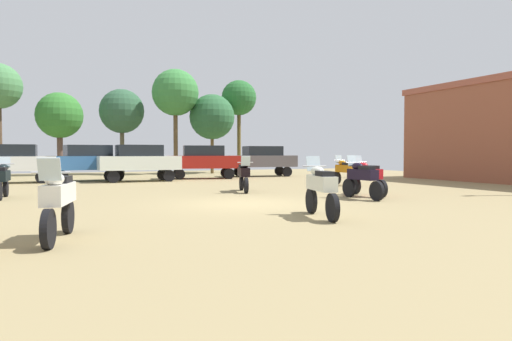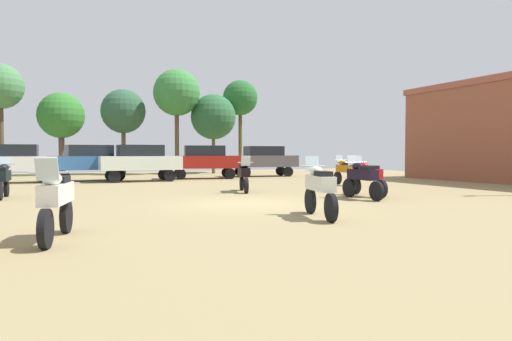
# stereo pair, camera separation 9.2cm
# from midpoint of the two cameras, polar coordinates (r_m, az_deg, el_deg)

# --- Properties ---
(ground_plane) EXTENTS (44.00, 52.00, 0.02)m
(ground_plane) POSITION_cam_midpoint_polar(r_m,az_deg,el_deg) (14.39, -1.42, -4.15)
(ground_plane) COLOR #928056
(motorcycle_1) EXTENTS (0.75, 2.22, 1.50)m
(motorcycle_1) POSITION_cam_midpoint_polar(r_m,az_deg,el_deg) (11.47, 7.74, -2.05)
(motorcycle_1) COLOR black
(motorcycle_1) RESTS_ON ground
(motorcycle_2) EXTENTS (0.62, 2.12, 1.46)m
(motorcycle_2) POSITION_cam_midpoint_polar(r_m,az_deg,el_deg) (22.89, 10.72, 0.01)
(motorcycle_2) COLOR black
(motorcycle_2) RESTS_ON ground
(motorcycle_4) EXTENTS (0.75, 2.19, 1.50)m
(motorcycle_4) POSITION_cam_midpoint_polar(r_m,az_deg,el_deg) (9.08, -23.35, -3.33)
(motorcycle_4) COLOR black
(motorcycle_4) RESTS_ON ground
(motorcycle_5) EXTENTS (0.62, 2.29, 1.47)m
(motorcycle_5) POSITION_cam_midpoint_polar(r_m,az_deg,el_deg) (17.47, 13.33, -0.66)
(motorcycle_5) COLOR black
(motorcycle_5) RESTS_ON ground
(motorcycle_6) EXTENTS (0.62, 2.17, 1.49)m
(motorcycle_6) POSITION_cam_midpoint_polar(r_m,az_deg,el_deg) (16.27, 12.70, -0.85)
(motorcycle_6) COLOR black
(motorcycle_6) RESTS_ON ground
(motorcycle_7) EXTENTS (0.78, 2.09, 1.45)m
(motorcycle_7) POSITION_cam_midpoint_polar(r_m,az_deg,el_deg) (18.71, -1.65, -0.46)
(motorcycle_7) COLOR black
(motorcycle_7) RESTS_ON ground
(motorcycle_9) EXTENTS (0.62, 2.07, 1.44)m
(motorcycle_9) POSITION_cam_midpoint_polar(r_m,az_deg,el_deg) (18.22, -28.77, -0.83)
(motorcycle_9) COLOR black
(motorcycle_9) RESTS_ON ground
(car_2) EXTENTS (4.58, 2.65, 2.00)m
(car_2) POSITION_cam_midpoint_polar(r_m,az_deg,el_deg) (28.30, -6.56, 1.37)
(car_2) COLOR black
(car_2) RESTS_ON ground
(car_3) EXTENTS (4.36, 1.95, 2.00)m
(car_3) POSITION_cam_midpoint_polar(r_m,az_deg,el_deg) (27.10, -27.88, 1.08)
(car_3) COLOR black
(car_3) RESTS_ON ground
(car_4) EXTENTS (4.32, 1.86, 2.00)m
(car_4) POSITION_cam_midpoint_polar(r_m,az_deg,el_deg) (26.20, -14.22, 1.24)
(car_4) COLOR black
(car_4) RESTS_ON ground
(car_5) EXTENTS (4.46, 2.23, 2.00)m
(car_5) POSITION_cam_midpoint_polar(r_m,az_deg,el_deg) (30.83, 0.73, 1.45)
(car_5) COLOR black
(car_5) RESTS_ON ground
(car_6) EXTENTS (4.49, 2.32, 2.00)m
(car_6) POSITION_cam_midpoint_polar(r_m,az_deg,el_deg) (27.43, -20.00, 1.22)
(car_6) COLOR black
(car_6) RESTS_ON ground
(tree_1) EXTENTS (3.39, 3.39, 5.97)m
(tree_1) POSITION_cam_midpoint_polar(r_m,az_deg,el_deg) (35.38, -5.48, 6.54)
(tree_1) COLOR brown
(tree_1) RESTS_ON ground
(tree_2) EXTENTS (2.78, 2.78, 7.33)m
(tree_2) POSITION_cam_midpoint_polar(r_m,az_deg,el_deg) (37.45, -2.18, 8.80)
(tree_2) COLOR brown
(tree_2) RESTS_ON ground
(tree_5) EXTENTS (3.24, 3.24, 6.24)m
(tree_5) POSITION_cam_midpoint_polar(r_m,az_deg,el_deg) (35.79, -16.21, 6.95)
(tree_5) COLOR brown
(tree_5) RESTS_ON ground
(tree_6) EXTENTS (3.18, 3.18, 5.76)m
(tree_6) POSITION_cam_midpoint_polar(r_m,az_deg,el_deg) (35.33, -23.03, 6.19)
(tree_6) COLOR brown
(tree_6) RESTS_ON ground
(tree_7) EXTENTS (3.39, 3.39, 7.65)m
(tree_7) POSITION_cam_midpoint_polar(r_m,az_deg,el_deg) (34.83, -9.94, 9.34)
(tree_7) COLOR brown
(tree_7) RESTS_ON ground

